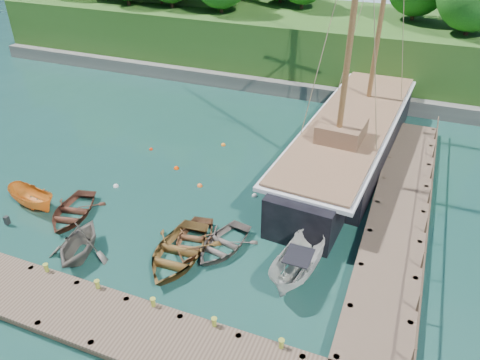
% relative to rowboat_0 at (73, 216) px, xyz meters
% --- Properties ---
extents(ground, '(160.00, 160.00, 0.00)m').
position_rel_rowboat_0_xyz_m(ground, '(6.42, 0.33, 0.00)').
color(ground, '#143B33').
rests_on(ground, ground).
extents(dock_near, '(20.00, 3.20, 1.10)m').
position_rel_rowboat_0_xyz_m(dock_near, '(8.42, -6.17, 0.43)').
color(dock_near, '#48382C').
rests_on(dock_near, ground).
extents(dock_east, '(3.20, 24.00, 1.10)m').
position_rel_rowboat_0_xyz_m(dock_east, '(17.92, 7.33, 0.43)').
color(dock_east, '#48382C').
rests_on(dock_east, ground).
extents(bollard_0, '(0.26, 0.26, 0.45)m').
position_rel_rowboat_0_xyz_m(bollard_0, '(2.42, -4.77, 0.00)').
color(bollard_0, olive).
rests_on(bollard_0, ground).
extents(bollard_1, '(0.26, 0.26, 0.45)m').
position_rel_rowboat_0_xyz_m(bollard_1, '(5.42, -4.77, 0.00)').
color(bollard_1, olive).
rests_on(bollard_1, ground).
extents(bollard_2, '(0.26, 0.26, 0.45)m').
position_rel_rowboat_0_xyz_m(bollard_2, '(8.42, -4.77, 0.00)').
color(bollard_2, olive).
rests_on(bollard_2, ground).
extents(bollard_3, '(0.26, 0.26, 0.45)m').
position_rel_rowboat_0_xyz_m(bollard_3, '(11.42, -4.77, 0.00)').
color(bollard_3, olive).
rests_on(bollard_3, ground).
extents(bollard_4, '(0.26, 0.26, 0.45)m').
position_rel_rowboat_0_xyz_m(bollard_4, '(14.42, -4.77, 0.00)').
color(bollard_4, olive).
rests_on(bollard_4, ground).
extents(rowboat_0, '(3.95, 4.86, 0.89)m').
position_rel_rowboat_0_xyz_m(rowboat_0, '(0.00, 0.00, 0.00)').
color(rowboat_0, '#4D291C').
rests_on(rowboat_0, ground).
extents(rowboat_1, '(4.10, 4.47, 2.00)m').
position_rel_rowboat_0_xyz_m(rowboat_1, '(2.67, -2.65, 0.00)').
color(rowboat_1, '#625C53').
rests_on(rowboat_1, ground).
extents(rowboat_2, '(4.04, 5.42, 1.07)m').
position_rel_rowboat_0_xyz_m(rowboat_2, '(7.57, -0.97, 0.00)').
color(rowboat_2, brown).
rests_on(rowboat_2, ground).
extents(rowboat_3, '(3.60, 4.53, 0.84)m').
position_rel_rowboat_0_xyz_m(rowboat_3, '(9.42, 0.64, 0.00)').
color(rowboat_3, '#5D534D').
rests_on(rowboat_3, ground).
extents(rowboat_4, '(3.45, 4.37, 0.82)m').
position_rel_rowboat_0_xyz_m(rowboat_4, '(7.83, 0.37, 0.00)').
color(rowboat_4, brown).
rests_on(rowboat_4, ground).
extents(motorboat_orange, '(3.97, 2.13, 1.45)m').
position_rel_rowboat_0_xyz_m(motorboat_orange, '(-2.78, -0.10, 0.00)').
color(motorboat_orange, orange).
rests_on(motorboat_orange, ground).
extents(cabin_boat_white, '(2.49, 5.07, 1.88)m').
position_rel_rowboat_0_xyz_m(cabin_boat_white, '(13.77, -0.02, 0.00)').
color(cabin_boat_white, '#BBBBB4').
rests_on(cabin_boat_white, ground).
extents(schooner, '(7.10, 29.82, 22.24)m').
position_rel_rowboat_0_xyz_m(schooner, '(13.80, 13.78, 1.24)').
color(schooner, black).
rests_on(schooner, ground).
extents(mooring_buoy_0, '(0.36, 0.36, 0.36)m').
position_rel_rowboat_0_xyz_m(mooring_buoy_0, '(0.51, 3.67, 0.00)').
color(mooring_buoy_0, silver).
rests_on(mooring_buoy_0, ground).
extents(mooring_buoy_1, '(0.35, 0.35, 0.35)m').
position_rel_rowboat_0_xyz_m(mooring_buoy_1, '(3.07, 7.16, 0.00)').
color(mooring_buoy_1, '#F93D00').
rests_on(mooring_buoy_1, ground).
extents(mooring_buoy_2, '(0.35, 0.35, 0.35)m').
position_rel_rowboat_0_xyz_m(mooring_buoy_2, '(5.56, 5.75, 0.00)').
color(mooring_buoy_2, orange).
rests_on(mooring_buoy_2, ground).
extents(mooring_buoy_3, '(0.34, 0.34, 0.34)m').
position_rel_rowboat_0_xyz_m(mooring_buoy_3, '(9.28, 6.01, 0.00)').
color(mooring_buoy_3, silver).
rests_on(mooring_buoy_3, ground).
extents(mooring_buoy_4, '(0.28, 0.28, 0.28)m').
position_rel_rowboat_0_xyz_m(mooring_buoy_4, '(-0.01, 8.91, 0.00)').
color(mooring_buoy_4, red).
rests_on(mooring_buoy_4, ground).
extents(mooring_buoy_5, '(0.35, 0.35, 0.35)m').
position_rel_rowboat_0_xyz_m(mooring_buoy_5, '(4.71, 11.54, 0.00)').
color(mooring_buoy_5, orange).
rests_on(mooring_buoy_5, ground).
extents(headland, '(51.00, 19.31, 12.90)m').
position_rel_rowboat_0_xyz_m(headland, '(-6.45, 31.69, 5.54)').
color(headland, '#474744').
rests_on(headland, ground).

